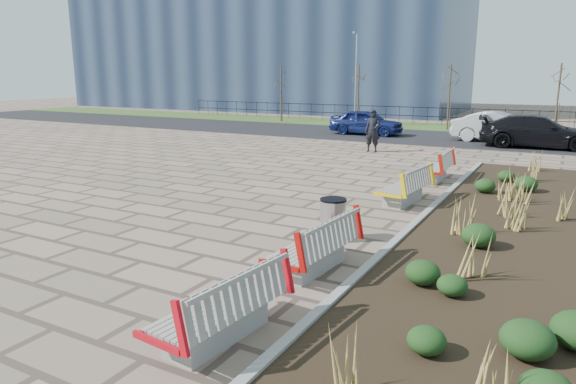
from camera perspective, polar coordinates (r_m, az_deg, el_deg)
The scene contains 21 objects.
ground at distance 10.09m, azimuth -16.01°, elevation -7.43°, with size 120.00×120.00×0.00m, color #866C5C.
planting_bed at distance 12.12m, azimuth 25.11°, elevation -4.49°, with size 4.50×18.00×0.10m, color black.
planting_curb at distance 12.44m, azimuth 14.38°, elevation -3.10°, with size 0.16×18.00×0.15m, color gray.
grass_verge_far at distance 35.45m, azimuth 17.74°, elevation 6.82°, with size 80.00×5.00×0.04m, color #33511E.
road at distance 29.62m, azimuth 15.42°, elevation 5.85°, with size 80.00×7.00×0.02m, color black.
bench_a at distance 6.90m, azimuth -7.90°, elevation -12.25°, with size 0.90×2.10×1.00m, color red, non-canonical shape.
bench_b at distance 9.12m, azimuth 2.64°, elevation -5.77°, with size 0.90×2.10×1.00m, color #B50F0C, non-canonical shape.
bench_c at distance 14.20m, azimuth 12.68°, elevation 0.74°, with size 0.90×2.10×1.00m, color yellow, non-canonical shape.
bench_d at distance 17.56m, azimuth 15.93°, elevation 2.85°, with size 0.90×2.10×1.00m, color #A8180B, non-canonical shape.
litter_bin at distance 10.85m, azimuth 5.02°, elevation -3.10°, with size 0.54×0.54×0.87m, color #B2B2B7.
pedestrian at distance 23.48m, azimuth 9.40°, elevation 6.71°, with size 0.69×0.45×1.90m, color black.
car_blue at distance 30.21m, azimuth 8.70°, elevation 7.68°, with size 1.69×4.20×1.43m, color navy.
car_silver at distance 28.63m, azimuth 22.44°, elevation 6.68°, with size 1.62×4.64×1.53m, color #B0B3B8.
car_black at distance 27.15m, azimuth 26.00°, elevation 6.05°, with size 2.14×5.26×1.53m, color black.
tree_a at distance 38.11m, azimuth -0.79°, elevation 10.85°, with size 1.40×1.40×4.00m, color #4C3D2D, non-canonical shape.
tree_b at distance 35.54m, azimuth 7.80°, elevation 10.59°, with size 1.40×1.40×4.00m, color #4C3D2D, non-canonical shape.
tree_c at distance 33.84m, azimuth 17.46°, elevation 10.01°, with size 1.40×1.40×4.00m, color #4C3D2D, non-canonical shape.
tree_d at distance 33.17m, azimuth 27.77°, elevation 9.08°, with size 1.40×1.40×4.00m, color #4C3D2D, non-canonical shape.
lamp_west at distance 35.05m, azimuth 7.55°, elevation 12.20°, with size 0.24×0.60×6.00m, color gray, non-canonical shape.
railing_fence at distance 36.87m, azimuth 18.27°, elevation 7.96°, with size 44.00×0.10×1.20m, color black, non-canonical shape.
building_glass at distance 54.95m, azimuth -3.04°, elevation 17.17°, with size 40.00×14.00×15.00m, color #192338.
Camera 1 is at (6.79, -6.63, 3.42)m, focal length 32.00 mm.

